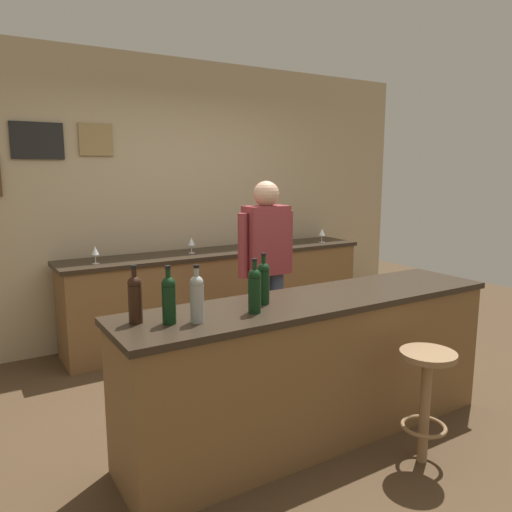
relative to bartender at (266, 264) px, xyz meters
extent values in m
plane|color=#4C3823|center=(-0.28, -0.62, -0.94)|extent=(10.00, 10.00, 0.00)
cube|color=tan|center=(-0.28, 1.41, 0.46)|extent=(6.00, 0.06, 2.80)
cube|color=black|center=(-1.48, 1.37, 1.02)|extent=(0.43, 0.02, 0.32)
cube|color=#997F4C|center=(-0.98, 1.37, 1.04)|extent=(0.30, 0.02, 0.29)
cube|color=brown|center=(-0.28, -1.02, -0.50)|extent=(2.51, 0.57, 0.88)
cube|color=#2D2319|center=(-0.28, -1.02, -0.04)|extent=(2.56, 0.60, 0.04)
cube|color=brown|center=(0.12, 1.03, -0.51)|extent=(3.13, 0.53, 0.86)
cube|color=#2D2319|center=(0.12, 1.03, -0.06)|extent=(3.19, 0.56, 0.04)
cylinder|color=#384766|center=(0.10, 0.00, -0.51)|extent=(0.13, 0.13, 0.86)
cylinder|color=#384766|center=(-0.10, 0.00, -0.51)|extent=(0.13, 0.13, 0.86)
cube|color=maroon|center=(0.00, 0.00, 0.20)|extent=(0.36, 0.20, 0.56)
sphere|color=tan|center=(0.00, 0.00, 0.58)|extent=(0.21, 0.21, 0.21)
cylinder|color=maroon|center=(0.22, 0.00, 0.17)|extent=(0.08, 0.08, 0.52)
cylinder|color=maroon|center=(-0.22, 0.00, 0.17)|extent=(0.08, 0.08, 0.52)
cylinder|color=olive|center=(0.08, -1.60, -0.61)|extent=(0.06, 0.06, 0.65)
torus|color=olive|center=(0.08, -1.60, -0.72)|extent=(0.26, 0.26, 0.02)
cylinder|color=olive|center=(0.08, -1.60, -0.27)|extent=(0.32, 0.32, 0.03)
cylinder|color=black|center=(-1.40, -0.93, 0.08)|extent=(0.07, 0.07, 0.20)
sphere|color=black|center=(-1.40, -0.93, 0.20)|extent=(0.07, 0.07, 0.07)
cylinder|color=black|center=(-1.40, -0.93, 0.23)|extent=(0.03, 0.03, 0.09)
cylinder|color=black|center=(-1.40, -0.93, 0.28)|extent=(0.03, 0.03, 0.02)
cylinder|color=black|center=(-1.26, -1.03, 0.08)|extent=(0.07, 0.07, 0.20)
sphere|color=black|center=(-1.26, -1.03, 0.20)|extent=(0.07, 0.07, 0.07)
cylinder|color=black|center=(-1.26, -1.03, 0.23)|extent=(0.03, 0.03, 0.09)
cylinder|color=black|center=(-1.26, -1.03, 0.28)|extent=(0.03, 0.03, 0.02)
cylinder|color=#999E99|center=(-1.13, -1.09, 0.08)|extent=(0.07, 0.07, 0.20)
sphere|color=#999E99|center=(-1.13, -1.09, 0.20)|extent=(0.07, 0.07, 0.07)
cylinder|color=#999E99|center=(-1.13, -1.09, 0.23)|extent=(0.03, 0.03, 0.09)
cylinder|color=black|center=(-1.13, -1.09, 0.28)|extent=(0.03, 0.03, 0.02)
cylinder|color=black|center=(-0.78, -1.09, 0.08)|extent=(0.07, 0.07, 0.20)
sphere|color=black|center=(-0.78, -1.09, 0.20)|extent=(0.07, 0.07, 0.07)
cylinder|color=black|center=(-0.78, -1.09, 0.23)|extent=(0.03, 0.03, 0.09)
cylinder|color=black|center=(-0.78, -1.09, 0.28)|extent=(0.03, 0.03, 0.02)
cylinder|color=black|center=(-0.64, -0.96, 0.08)|extent=(0.07, 0.07, 0.20)
sphere|color=black|center=(-0.64, -0.96, 0.20)|extent=(0.07, 0.07, 0.07)
cylinder|color=black|center=(-0.64, -0.96, 0.23)|extent=(0.03, 0.03, 0.09)
cylinder|color=black|center=(-0.64, -0.96, 0.28)|extent=(0.03, 0.03, 0.02)
cylinder|color=silver|center=(-1.14, 0.96, -0.03)|extent=(0.06, 0.06, 0.00)
cylinder|color=silver|center=(-1.14, 0.96, 0.01)|extent=(0.01, 0.01, 0.07)
cone|color=silver|center=(-1.14, 0.96, 0.08)|extent=(0.07, 0.07, 0.08)
cylinder|color=silver|center=(-0.20, 1.03, -0.03)|extent=(0.06, 0.06, 0.00)
cylinder|color=silver|center=(-0.20, 1.03, 0.01)|extent=(0.01, 0.01, 0.07)
cone|color=silver|center=(-0.20, 1.03, 0.08)|extent=(0.07, 0.07, 0.08)
cylinder|color=silver|center=(1.35, 0.93, -0.03)|extent=(0.06, 0.06, 0.00)
cylinder|color=silver|center=(1.35, 0.93, 0.01)|extent=(0.01, 0.01, 0.07)
cone|color=silver|center=(1.35, 0.93, 0.08)|extent=(0.07, 0.07, 0.08)
camera|label=1|loc=(-2.17, -3.37, 0.77)|focal=34.71mm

